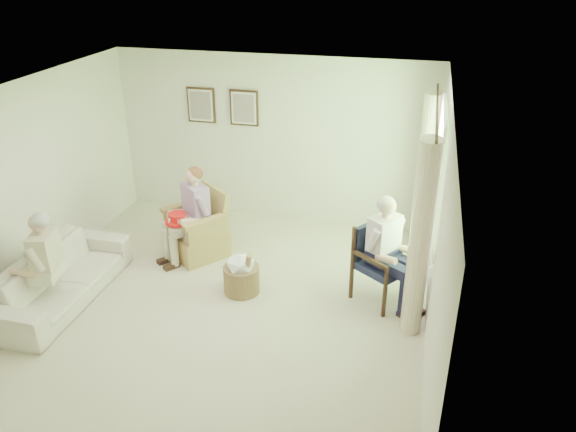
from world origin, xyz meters
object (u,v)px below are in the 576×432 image
object	(u,v)px
wicker_armchair	(198,234)
sofa	(60,278)
person_dark	(386,245)
person_sofa	(40,259)
red_hat	(177,219)
person_wicker	(192,209)
hatbox	(241,273)
wood_armchair	(385,258)

from	to	relation	value
wicker_armchair	sofa	distance (m)	1.94
sofa	person_dark	distance (m)	4.03
sofa	wicker_armchair	bearing A→B (deg)	-39.07
person_sofa	red_hat	bearing A→B (deg)	131.39
person_dark	person_wicker	bearing A→B (deg)	115.17
person_sofa	red_hat	xyz separation A→B (m)	(1.06, 1.49, -0.07)
person_wicker	hatbox	world-z (taller)	person_wicker
person_dark	wicker_armchair	bearing A→B (deg)	112.55
red_hat	wood_armchair	bearing A→B (deg)	-3.32
wicker_armchair	person_sofa	world-z (taller)	person_sofa
person_sofa	hatbox	distance (m)	2.39
sofa	red_hat	world-z (taller)	red_hat
person_wicker	red_hat	size ratio (longest dim) A/B	3.91
hatbox	wood_armchair	bearing A→B (deg)	11.62
wood_armchair	sofa	distance (m)	4.05
sofa	person_dark	bearing A→B (deg)	-77.04
person_wicker	person_dark	distance (m)	2.72
sofa	hatbox	xyz separation A→B (m)	(2.14, 0.70, -0.04)
wood_armchair	person_wicker	distance (m)	2.71
person_dark	red_hat	xyz separation A→B (m)	(-2.84, 0.33, -0.14)
wood_armchair	red_hat	size ratio (longest dim) A/B	2.89
sofa	person_sofa	distance (m)	0.50
sofa	person_wicker	size ratio (longest dim) A/B	1.61
red_hat	hatbox	world-z (taller)	red_hat
sofa	hatbox	distance (m)	2.25
person_wicker	wicker_armchair	bearing A→B (deg)	128.60
wood_armchair	red_hat	bearing A→B (deg)	121.96
wicker_armchair	sofa	bearing A→B (deg)	-90.47
person_sofa	wicker_armchair	bearing A→B (deg)	132.18
person_sofa	wood_armchair	bearing A→B (deg)	95.53
person_wicker	red_hat	xyz separation A→B (m)	(-0.16, -0.15, -0.10)
person_wicker	hatbox	xyz separation A→B (m)	(0.92, -0.68, -0.49)
wood_armchair	sofa	world-z (taller)	wood_armchair
red_hat	hatbox	bearing A→B (deg)	-26.10
person_wicker	person_sofa	xyz separation A→B (m)	(-1.22, -1.64, -0.03)
person_sofa	person_wicker	bearing A→B (deg)	130.16
person_wicker	red_hat	world-z (taller)	person_wicker
wicker_armchair	person_wicker	size ratio (longest dim) A/B	0.73
wood_armchair	person_sofa	xyz separation A→B (m)	(-3.90, -1.32, 0.19)
wood_armchair	person_wicker	bearing A→B (deg)	118.53
wicker_armchair	person_dark	bearing A→B (deg)	25.86
person_wicker	person_dark	size ratio (longest dim) A/B	0.96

